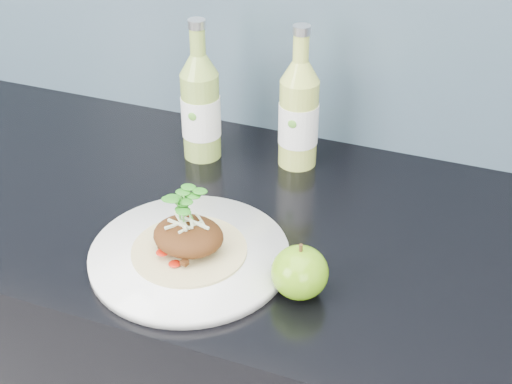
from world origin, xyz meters
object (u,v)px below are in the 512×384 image
dinner_plate (190,255)px  green_apple (300,272)px  cider_bottle_left (201,107)px  cider_bottle_right (299,114)px

dinner_plate → green_apple: 0.17m
green_apple → cider_bottle_left: cider_bottle_left is taller
green_apple → cider_bottle_right: cider_bottle_right is taller
green_apple → cider_bottle_right: 0.35m
dinner_plate → green_apple: green_apple is taller
dinner_plate → cider_bottle_left: cider_bottle_left is taller
cider_bottle_left → cider_bottle_right: size_ratio=1.00×
cider_bottle_left → cider_bottle_right: (0.17, 0.04, 0.00)m
green_apple → cider_bottle_right: bearing=108.7°
green_apple → cider_bottle_right: size_ratio=0.33×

